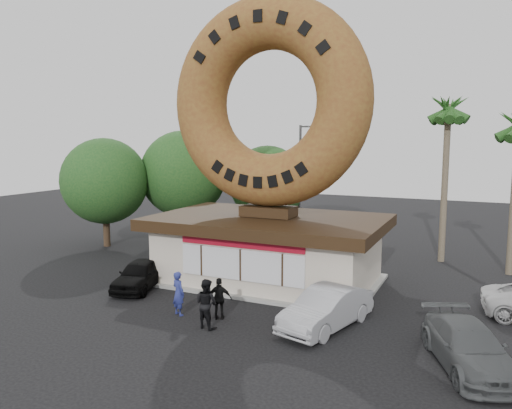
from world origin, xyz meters
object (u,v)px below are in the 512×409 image
object	(u,v)px
car_silver	(326,308)
person_center	(206,303)
giant_donut	(269,103)
car_grey	(469,347)
person_left	(178,293)
car_black	(140,274)
donut_shop	(268,247)
person_right	(219,299)
street_lamp	(302,177)

from	to	relation	value
car_silver	person_center	bearing A→B (deg)	-140.08
giant_donut	car_grey	world-z (taller)	giant_donut
person_center	car_grey	xyz separation A→B (m)	(9.09, 0.57, -0.26)
person_left	car_grey	world-z (taller)	person_left
car_black	giant_donut	bearing A→B (deg)	21.06
donut_shop	car_grey	size ratio (longest dim) A/B	2.38
donut_shop	car_black	xyz separation A→B (m)	(-5.06, -3.69, -1.08)
car_black	person_left	bearing A→B (deg)	-46.40
person_center	car_silver	bearing A→B (deg)	-143.61
car_grey	person_center	bearing A→B (deg)	160.72
giant_donut	person_left	world-z (taller)	giant_donut
giant_donut	donut_shop	bearing A→B (deg)	-90.00
donut_shop	person_center	xyz separation A→B (m)	(0.36, -6.66, -0.82)
person_right	car_silver	size ratio (longest dim) A/B	0.36
giant_donut	person_center	distance (m)	10.31
street_lamp	person_right	size ratio (longest dim) A/B	4.81
donut_shop	person_center	size ratio (longest dim) A/B	5.93
person_center	person_left	bearing A→B (deg)	-11.20
person_right	car_grey	xyz separation A→B (m)	(9.08, -0.43, -0.15)
giant_donut	person_center	xyz separation A→B (m)	(0.36, -6.67, -7.86)
giant_donut	street_lamp	bearing A→B (deg)	100.51
giant_donut	car_black	size ratio (longest dim) A/B	2.49
donut_shop	giant_donut	bearing A→B (deg)	90.00
person_left	car_silver	world-z (taller)	person_left
donut_shop	person_left	distance (m)	6.15
giant_donut	person_left	bearing A→B (deg)	-102.95
person_center	car_black	xyz separation A→B (m)	(-5.42, 2.97, -0.26)
donut_shop	car_black	size ratio (longest dim) A/B	2.79
street_lamp	car_black	world-z (taller)	street_lamp
person_right	car_silver	world-z (taller)	person_right
donut_shop	car_silver	xyz separation A→B (m)	(4.47, -4.75, -1.01)
person_right	car_black	bearing A→B (deg)	-41.82
street_lamp	car_grey	world-z (taller)	street_lamp
person_left	car_grey	size ratio (longest dim) A/B	0.38
giant_donut	car_black	distance (m)	10.26
donut_shop	person_right	size ratio (longest dim) A/B	6.73
person_left	car_silver	bearing A→B (deg)	-145.71
car_silver	car_black	bearing A→B (deg)	-171.30
donut_shop	person_right	xyz separation A→B (m)	(0.37, -5.66, -0.93)
donut_shop	car_grey	world-z (taller)	donut_shop
car_black	car_silver	size ratio (longest dim) A/B	0.88
giant_donut	person_left	xyz separation A→B (m)	(-1.37, -5.95, -7.90)
person_left	person_right	distance (m)	1.76
car_grey	car_black	bearing A→B (deg)	147.75
donut_shop	car_silver	bearing A→B (deg)	-46.79
donut_shop	car_silver	size ratio (longest dim) A/B	2.45
donut_shop	street_lamp	bearing A→B (deg)	100.50
giant_donut	car_grey	xyz separation A→B (m)	(9.45, -6.10, -8.12)
giant_donut	person_left	size ratio (longest dim) A/B	5.55
car_silver	donut_shop	bearing A→B (deg)	148.29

